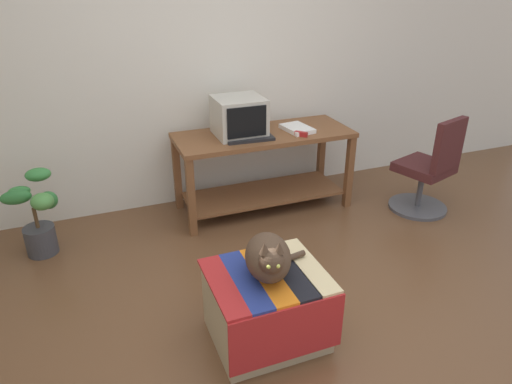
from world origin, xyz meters
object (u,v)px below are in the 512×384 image
book (297,129)px  stapler (301,134)px  tv_monitor (239,117)px  office_chair (429,172)px  ottoman_with_blanket (267,307)px  cat (269,257)px  desk (263,157)px  keyboard (250,139)px  potted_plant (38,219)px

book → stapler: size_ratio=2.69×
tv_monitor → office_chair: size_ratio=0.46×
ottoman_with_blanket → cat: bearing=-94.2°
desk → stapler: (0.26, -0.20, 0.25)m
desk → cat: 1.71m
tv_monitor → keyboard: tv_monitor is taller
desk → stapler: 0.41m
desk → tv_monitor: size_ratio=3.79×
tv_monitor → book: bearing=-8.0°
ottoman_with_blanket → stapler: (0.88, 1.38, 0.51)m
potted_plant → stapler: size_ratio=5.93×
desk → stapler: bearing=-36.8°
keyboard → stapler: (0.44, -0.06, 0.01)m
ottoman_with_blanket → office_chair: size_ratio=0.74×
potted_plant → book: bearing=1.6°
ottoman_with_blanket → potted_plant: size_ratio=1.01×
ottoman_with_blanket → book: bearing=59.1°
ottoman_with_blanket → stapler: size_ratio=5.99×
book → potted_plant: book is taller
ottoman_with_blanket → stapler: 1.72m
keyboard → book: 0.49m
book → stapler: stapler is taller
tv_monitor → office_chair: bearing=-22.1°
keyboard → potted_plant: bearing=-177.4°
ottoman_with_blanket → stapler: bearing=57.5°
keyboard → potted_plant: size_ratio=0.61×
book → office_chair: office_chair is taller
tv_monitor → cat: (-0.40, -1.62, -0.29)m
desk → ottoman_with_blanket: desk is taller
tv_monitor → stapler: size_ratio=3.71×
tv_monitor → office_chair: (1.55, -0.64, -0.49)m
cat → stapler: 1.66m
keyboard → office_chair: 1.62m
cat → tv_monitor: bearing=90.9°
desk → book: (0.30, -0.05, 0.24)m
desk → ottoman_with_blanket: size_ratio=2.35×
keyboard → book: size_ratio=1.35×
keyboard → ottoman_with_blanket: bearing=-103.4°
book → cat: (-0.92, -1.55, -0.16)m
cat → book: bearing=74.2°
desk → keyboard: (-0.18, -0.14, 0.24)m
ottoman_with_blanket → desk: bearing=68.6°
potted_plant → office_chair: 3.25m
cat → stapler: bearing=72.7°
desk → tv_monitor: 0.44m
tv_monitor → ottoman_with_blanket: 1.78m
tv_monitor → potted_plant: tv_monitor is taller
ottoman_with_blanket → potted_plant: (-1.26, 1.47, 0.07)m
cat → office_chair: size_ratio=0.50×
desk → keyboard: bearing=-142.5°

